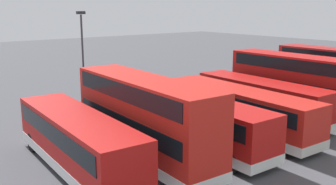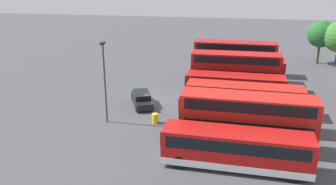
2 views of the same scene
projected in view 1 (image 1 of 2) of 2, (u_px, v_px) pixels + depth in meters
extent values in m
plane|color=#47474C|center=(167.00, 101.00, 34.59)|extent=(140.00, 140.00, 0.00)
cube|color=silver|center=(336.00, 93.00, 35.18)|extent=(2.94, 11.26, 0.55)
cube|color=black|center=(285.00, 67.00, 39.22)|extent=(2.25, 0.13, 1.10)
cylinder|color=black|center=(289.00, 87.00, 37.82)|extent=(0.33, 1.11, 1.10)
cylinder|color=black|center=(303.00, 85.00, 39.12)|extent=(0.33, 1.11, 1.10)
cube|color=#A51919|center=(320.00, 87.00, 32.71)|extent=(2.94, 11.88, 2.60)
cube|color=silver|center=(319.00, 98.00, 32.93)|extent=(2.98, 11.92, 0.55)
cube|color=black|center=(321.00, 80.00, 32.58)|extent=(2.97, 11.09, 0.90)
cube|color=black|center=(265.00, 70.00, 37.24)|extent=(2.25, 0.13, 1.10)
cylinder|color=black|center=(268.00, 92.00, 35.83)|extent=(0.34, 1.11, 1.10)
cylinder|color=black|center=(284.00, 89.00, 37.14)|extent=(0.34, 1.11, 1.10)
cube|color=#B71411|center=(293.00, 82.00, 30.62)|extent=(2.66, 10.56, 4.20)
cube|color=silver|center=(291.00, 104.00, 31.02)|extent=(2.70, 10.60, 0.55)
cube|color=black|center=(293.00, 84.00, 30.66)|extent=(2.71, 9.76, 0.90)
cube|color=black|center=(294.00, 63.00, 30.29)|extent=(2.71, 9.76, 0.90)
cube|color=black|center=(242.00, 75.00, 34.75)|extent=(2.25, 0.08, 1.10)
cylinder|color=black|center=(245.00, 98.00, 33.35)|extent=(0.31, 1.10, 1.10)
cylinder|color=black|center=(262.00, 95.00, 34.69)|extent=(0.31, 1.10, 1.10)
cylinder|color=black|center=(329.00, 118.00, 27.37)|extent=(0.31, 1.10, 1.10)
cube|color=#B71411|center=(261.00, 98.00, 28.51)|extent=(2.98, 10.94, 2.60)
cube|color=silver|center=(260.00, 112.00, 28.73)|extent=(3.02, 10.98, 0.55)
cube|color=black|center=(261.00, 90.00, 28.38)|extent=(3.01, 10.14, 0.90)
cube|color=black|center=(211.00, 79.00, 32.69)|extent=(2.25, 0.15, 1.10)
cylinder|color=black|center=(212.00, 104.00, 31.28)|extent=(0.34, 1.11, 1.10)
cylinder|color=black|center=(232.00, 100.00, 32.57)|extent=(0.34, 1.11, 1.10)
cylinder|color=black|center=(297.00, 129.00, 24.93)|extent=(0.34, 1.11, 1.10)
cylinder|color=black|center=(317.00, 123.00, 26.22)|extent=(0.34, 1.11, 1.10)
cube|color=red|center=(239.00, 108.00, 25.73)|extent=(3.10, 11.82, 2.60)
cube|color=silver|center=(238.00, 123.00, 25.95)|extent=(3.14, 11.86, 0.55)
cube|color=black|center=(239.00, 100.00, 25.60)|extent=(3.12, 11.03, 0.90)
cube|color=black|center=(184.00, 85.00, 30.27)|extent=(2.25, 0.17, 1.10)
cylinder|color=black|center=(184.00, 112.00, 28.86)|extent=(0.35, 1.11, 1.10)
cylinder|color=black|center=(207.00, 108.00, 30.14)|extent=(0.35, 1.11, 1.10)
cylinder|color=black|center=(282.00, 147.00, 21.79)|extent=(0.35, 1.11, 1.10)
cylinder|color=black|center=(306.00, 139.00, 23.07)|extent=(0.35, 1.11, 1.10)
cube|color=#B71411|center=(193.00, 118.00, 23.53)|extent=(2.91, 11.69, 2.60)
cube|color=silver|center=(193.00, 134.00, 23.75)|extent=(2.95, 11.73, 0.55)
cube|color=black|center=(193.00, 108.00, 23.40)|extent=(2.95, 10.89, 0.90)
cube|color=black|center=(141.00, 92.00, 27.97)|extent=(2.25, 0.13, 1.10)
cylinder|color=black|center=(138.00, 122.00, 26.57)|extent=(0.33, 1.11, 1.10)
cylinder|color=black|center=(165.00, 116.00, 27.88)|extent=(0.33, 1.11, 1.10)
cylinder|color=black|center=(232.00, 162.00, 19.66)|extent=(0.33, 1.11, 1.10)
cylinder|color=black|center=(261.00, 153.00, 20.96)|extent=(0.33, 1.11, 1.10)
cube|color=red|center=(144.00, 116.00, 20.96)|extent=(3.05, 10.97, 4.20)
cube|color=silver|center=(145.00, 148.00, 21.36)|extent=(3.09, 11.01, 0.55)
cube|color=black|center=(144.00, 120.00, 21.00)|extent=(3.07, 10.17, 0.90)
cube|color=black|center=(144.00, 89.00, 20.64)|extent=(3.07, 10.17, 0.90)
cube|color=black|center=(100.00, 101.00, 25.34)|extent=(2.25, 0.16, 1.10)
cylinder|color=black|center=(94.00, 134.00, 23.93)|extent=(0.35, 1.11, 1.10)
cylinder|color=black|center=(126.00, 128.00, 25.21)|extent=(0.35, 1.11, 1.10)
cylinder|color=black|center=(171.00, 181.00, 17.54)|extent=(0.35, 1.11, 1.10)
cylinder|color=black|center=(209.00, 169.00, 18.82)|extent=(0.35, 1.11, 1.10)
cube|color=#B71411|center=(77.00, 140.00, 19.67)|extent=(3.15, 11.03, 2.60)
cube|color=silver|center=(78.00, 159.00, 19.89)|extent=(3.19, 11.07, 0.55)
cube|color=black|center=(77.00, 129.00, 19.54)|extent=(3.17, 10.24, 0.90)
cube|color=black|center=(42.00, 106.00, 23.91)|extent=(2.25, 0.18, 1.10)
cylinder|color=black|center=(33.00, 142.00, 22.51)|extent=(0.36, 1.11, 1.10)
cylinder|color=black|center=(70.00, 135.00, 23.77)|extent=(0.36, 1.11, 1.10)
cylinder|color=black|center=(138.00, 183.00, 17.30)|extent=(0.36, 1.11, 1.10)
cube|color=black|center=(147.00, 96.00, 34.35)|extent=(4.87, 3.38, 0.70)
cube|color=black|center=(148.00, 88.00, 34.38)|extent=(3.13, 2.55, 0.55)
cylinder|color=black|center=(145.00, 103.00, 32.59)|extent=(0.68, 0.45, 0.64)
cylinder|color=black|center=(129.00, 101.00, 33.36)|extent=(0.68, 0.45, 0.64)
cylinder|color=black|center=(164.00, 95.00, 35.42)|extent=(0.68, 0.45, 0.64)
cylinder|color=black|center=(149.00, 93.00, 36.19)|extent=(0.68, 0.45, 0.64)
cylinder|color=#38383D|center=(83.00, 61.00, 32.46)|extent=(0.16, 0.16, 7.60)
cube|color=#262628|center=(81.00, 13.00, 31.60)|extent=(0.70, 0.30, 0.24)
cylinder|color=yellow|center=(119.00, 110.00, 29.94)|extent=(0.60, 0.60, 0.95)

